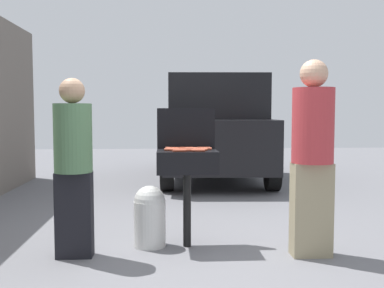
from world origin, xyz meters
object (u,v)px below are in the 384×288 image
object	(u,v)px
hot_dog_3	(203,148)
hot_dog_12	(179,151)
hot_dog_2	(186,148)
hot_dog_5	(200,149)
hot_dog_6	(198,150)
hot_dog_11	(177,148)
hot_dog_4	(205,149)
hot_dog_1	(188,150)
propane_tank	(150,215)
bbq_grill	(187,165)
parked_minivan	(215,128)
person_right	(312,151)
hot_dog_14	(176,150)
hot_dog_9	(171,149)
hot_dog_10	(192,148)
hot_dog_8	(172,148)
hot_dog_0	(201,150)
hot_dog_13	(190,149)
person_left	(73,161)
hot_dog_7	(172,149)

from	to	relation	value
hot_dog_3	hot_dog_12	world-z (taller)	same
hot_dog_2	hot_dog_5	world-z (taller)	same
hot_dog_6	hot_dog_11	bearing A→B (deg)	130.00
hot_dog_4	hot_dog_1	bearing A→B (deg)	-140.46
propane_tank	hot_dog_12	bearing A→B (deg)	-32.71
bbq_grill	hot_dog_3	distance (m)	0.27
bbq_grill	hot_dog_5	bearing A→B (deg)	-16.79
hot_dog_5	hot_dog_6	xyz separation A→B (m)	(-0.03, -0.12, 0.00)
hot_dog_5	parked_minivan	bearing A→B (deg)	82.00
person_right	hot_dog_6	bearing A→B (deg)	3.33
hot_dog_6	hot_dog_1	bearing A→B (deg)	158.65
hot_dog_5	hot_dog_14	xyz separation A→B (m)	(-0.24, -0.03, 0.00)
hot_dog_5	hot_dog_9	world-z (taller)	same
person_right	hot_dog_12	bearing A→B (deg)	5.14
hot_dog_6	hot_dog_10	size ratio (longest dim) A/B	1.00
hot_dog_8	hot_dog_12	world-z (taller)	same
hot_dog_9	hot_dog_11	xyz separation A→B (m)	(0.06, 0.12, 0.00)
hot_dog_6	hot_dog_8	bearing A→B (deg)	132.77
hot_dog_3	hot_dog_6	size ratio (longest dim) A/B	1.00
hot_dog_9	hot_dog_6	bearing A→B (deg)	-24.66
bbq_grill	hot_dog_6	size ratio (longest dim) A/B	7.49
propane_tank	person_right	distance (m)	1.71
hot_dog_0	hot_dog_2	distance (m)	0.23
hot_dog_2	parked_minivan	xyz separation A→B (m)	(0.79, 4.50, 0.04)
hot_dog_1	hot_dog_5	size ratio (longest dim) A/B	1.00
hot_dog_11	hot_dog_14	bearing A→B (deg)	-92.75
hot_dog_0	hot_dog_13	xyz separation A→B (m)	(-0.11, 0.08, 0.00)
hot_dog_1	person_left	xyz separation A→B (m)	(-1.07, -0.14, -0.08)
hot_dog_0	hot_dog_8	world-z (taller)	same
person_right	hot_dog_0	bearing A→B (deg)	-1.87
hot_dog_0	hot_dog_14	size ratio (longest dim) A/B	1.00
hot_dog_13	person_right	size ratio (longest dim) A/B	0.07
hot_dog_8	hot_dog_5	bearing A→B (deg)	-28.01
hot_dog_2	hot_dog_4	distance (m)	0.21
bbq_grill	hot_dog_2	bearing A→B (deg)	90.26
hot_dog_5	propane_tank	world-z (taller)	hot_dog_5
hot_dog_3	hot_dog_13	xyz separation A→B (m)	(-0.15, -0.11, 0.00)
hot_dog_7	hot_dog_12	distance (m)	0.18
hot_dog_4	person_left	size ratio (longest dim) A/B	0.08
hot_dog_10	propane_tank	bearing A→B (deg)	-173.97
hot_dog_3	hot_dog_12	distance (m)	0.39
hot_dog_4	hot_dog_13	world-z (taller)	same
propane_tank	person_right	size ratio (longest dim) A/B	0.34
hot_dog_2	hot_dog_5	bearing A→B (deg)	-51.36
hot_dog_8	hot_dog_11	distance (m)	0.05
hot_dog_9	person_left	distance (m)	0.94
hot_dog_9	propane_tank	size ratio (longest dim) A/B	0.21
parked_minivan	hot_dog_12	bearing A→B (deg)	82.50
hot_dog_0	hot_dog_6	bearing A→B (deg)	-109.08
hot_dog_5	hot_dog_7	size ratio (longest dim) A/B	1.00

